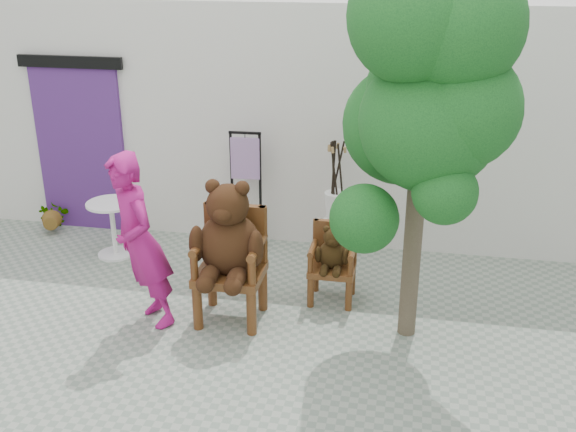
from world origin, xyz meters
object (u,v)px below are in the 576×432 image
object	(u,v)px
person	(140,242)
cafe_table	(113,222)
stool_bucket	(336,206)
chair_small	(333,256)
display_stand	(247,204)
chair_big	(229,244)
tree	(427,82)

from	to	relation	value
person	cafe_table	world-z (taller)	person
stool_bucket	chair_small	bearing A→B (deg)	-84.63
cafe_table	display_stand	distance (m)	1.66
chair_small	display_stand	world-z (taller)	display_stand
display_stand	chair_big	bearing A→B (deg)	-83.40
chair_big	stool_bucket	bearing A→B (deg)	64.03
chair_big	display_stand	xyz separation A→B (m)	(-0.28, 1.79, -0.26)
person	tree	distance (m)	3.10
chair_small	tree	xyz separation A→B (m)	(0.84, -0.77, 2.02)
chair_small	stool_bucket	xyz separation A→B (m)	(-0.11, 1.17, 0.12)
display_stand	tree	xyz separation A→B (m)	(2.08, -1.96, 1.96)
stool_bucket	display_stand	bearing A→B (deg)	178.91
chair_big	person	size ratio (longest dim) A/B	0.83
person	display_stand	distance (m)	2.16
chair_small	tree	size ratio (longest dim) A/B	0.24
person	cafe_table	bearing A→B (deg)	169.35
chair_small	cafe_table	xyz separation A→B (m)	(-2.80, 0.61, -0.08)
tree	chair_big	bearing A→B (deg)	174.64
cafe_table	stool_bucket	size ratio (longest dim) A/B	0.49
chair_small	display_stand	distance (m)	1.72
cafe_table	stool_bucket	bearing A→B (deg)	11.56
chair_small	tree	world-z (taller)	tree
person	tree	xyz separation A→B (m)	(2.63, 0.11, 1.63)
chair_small	tree	distance (m)	2.32
display_stand	stool_bucket	distance (m)	1.14
tree	person	bearing A→B (deg)	-177.71
cafe_table	tree	xyz separation A→B (m)	(3.64, -1.39, 2.11)
tree	display_stand	bearing A→B (deg)	136.77
chair_big	chair_small	size ratio (longest dim) A/B	1.73
stool_bucket	person	bearing A→B (deg)	-129.51
person	stool_bucket	distance (m)	2.66
display_stand	cafe_table	bearing A→B (deg)	-161.97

